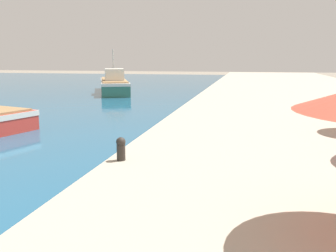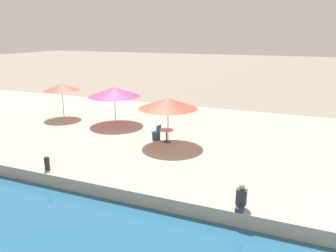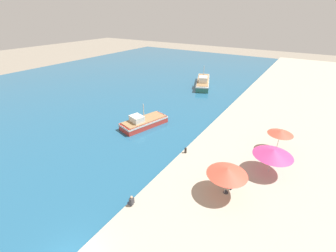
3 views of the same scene
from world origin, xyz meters
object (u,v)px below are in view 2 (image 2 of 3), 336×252
(cafe_umbrella_pink, at_px, (168,103))
(person_at_quay, at_px, (241,198))
(cafe_umbrella_white, at_px, (114,92))
(cafe_chair_left, at_px, (157,135))
(cafe_umbrella_striped, at_px, (62,87))
(mooring_bollard, at_px, (47,163))
(cafe_table, at_px, (167,133))

(cafe_umbrella_pink, height_order, person_at_quay, cafe_umbrella_pink)
(cafe_umbrella_pink, relative_size, person_at_quay, 3.54)
(cafe_umbrella_white, bearing_deg, cafe_chair_left, -119.10)
(cafe_umbrella_white, relative_size, person_at_quay, 3.82)
(cafe_umbrella_pink, relative_size, cafe_umbrella_striped, 1.26)
(cafe_umbrella_striped, bearing_deg, mooring_bollard, -144.42)
(cafe_table, xyz_separation_m, person_at_quay, (-5.85, -5.34, -0.12))
(cafe_umbrella_pink, relative_size, mooring_bollard, 5.07)
(cafe_umbrella_striped, xyz_separation_m, cafe_table, (-2.47, -9.39, -1.72))
(cafe_chair_left, relative_size, mooring_bollard, 1.39)
(cafe_table, bearing_deg, cafe_umbrella_striped, 75.27)
(cafe_umbrella_striped, bearing_deg, cafe_umbrella_pink, -105.05)
(person_at_quay, bearing_deg, mooring_bollard, 89.52)
(cafe_table, relative_size, mooring_bollard, 1.22)
(cafe_umbrella_striped, height_order, cafe_chair_left, cafe_umbrella_striped)
(cafe_umbrella_pink, bearing_deg, person_at_quay, -137.89)
(mooring_bollard, bearing_deg, person_at_quay, -90.48)
(person_at_quay, bearing_deg, cafe_umbrella_pink, 42.11)
(cafe_umbrella_white, relative_size, cafe_umbrella_striped, 1.37)
(cafe_chair_left, bearing_deg, cafe_umbrella_striped, 88.16)
(cafe_table, bearing_deg, cafe_umbrella_pink, -124.61)
(cafe_umbrella_pink, relative_size, cafe_table, 4.15)
(cafe_umbrella_pink, bearing_deg, cafe_chair_left, 73.14)
(cafe_chair_left, bearing_deg, mooring_bollard, 167.97)
(cafe_umbrella_striped, bearing_deg, cafe_chair_left, -104.87)
(cafe_umbrella_white, xyz_separation_m, mooring_bollard, (-8.30, -1.45, -1.85))
(cafe_umbrella_pink, bearing_deg, cafe_umbrella_striped, 74.95)
(cafe_umbrella_pink, xyz_separation_m, cafe_chair_left, (0.25, 0.83, -1.99))
(cafe_table, height_order, cafe_chair_left, cafe_chair_left)
(cafe_chair_left, bearing_deg, cafe_table, -90.00)
(cafe_umbrella_pink, height_order, cafe_umbrella_white, cafe_umbrella_pink)
(cafe_umbrella_striped, distance_m, cafe_table, 9.86)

